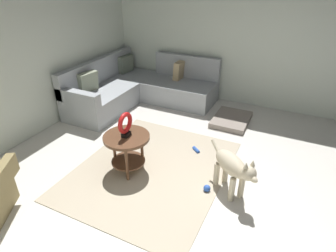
{
  "coord_description": "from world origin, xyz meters",
  "views": [
    {
      "loc": [
        -2.52,
        -0.85,
        2.38
      ],
      "look_at": [
        0.45,
        0.6,
        0.55
      ],
      "focal_mm": 30.03,
      "sensor_mm": 36.0,
      "label": 1
    }
  ],
  "objects_px": {
    "side_table": "(127,144)",
    "dog_toy_rope": "(196,150)",
    "dog": "(233,167)",
    "dog_toy_ball": "(207,188)",
    "sectional_couch": "(138,89)",
    "torus_sculpture": "(125,124)",
    "dog_bed_mat": "(231,120)"
  },
  "relations": [
    {
      "from": "torus_sculpture",
      "to": "dog_toy_rope",
      "type": "relative_size",
      "value": 2.3
    },
    {
      "from": "torus_sculpture",
      "to": "dog",
      "type": "bearing_deg",
      "value": -82.96
    },
    {
      "from": "side_table",
      "to": "dog_toy_ball",
      "type": "relative_size",
      "value": 6.88
    },
    {
      "from": "dog_toy_ball",
      "to": "dog_toy_rope",
      "type": "xyz_separation_m",
      "value": [
        0.76,
        0.43,
        -0.02
      ]
    },
    {
      "from": "dog",
      "to": "dog_toy_ball",
      "type": "relative_size",
      "value": 8.02
    },
    {
      "from": "dog_bed_mat",
      "to": "dog",
      "type": "height_order",
      "value": "dog"
    },
    {
      "from": "sectional_couch",
      "to": "dog_toy_rope",
      "type": "relative_size",
      "value": 15.9
    },
    {
      "from": "sectional_couch",
      "to": "dog_toy_ball",
      "type": "height_order",
      "value": "sectional_couch"
    },
    {
      "from": "dog_bed_mat",
      "to": "sectional_couch",
      "type": "bearing_deg",
      "value": 89.64
    },
    {
      "from": "sectional_couch",
      "to": "torus_sculpture",
      "type": "distance_m",
      "value": 2.29
    },
    {
      "from": "dog",
      "to": "dog_toy_ball",
      "type": "distance_m",
      "value": 0.43
    },
    {
      "from": "dog_toy_rope",
      "to": "sectional_couch",
      "type": "bearing_deg",
      "value": 55.54
    },
    {
      "from": "sectional_couch",
      "to": "dog",
      "type": "bearing_deg",
      "value": -127.36
    },
    {
      "from": "side_table",
      "to": "torus_sculpture",
      "type": "relative_size",
      "value": 1.84
    },
    {
      "from": "dog",
      "to": "dog_toy_rope",
      "type": "bearing_deg",
      "value": -95.57
    },
    {
      "from": "sectional_couch",
      "to": "dog_bed_mat",
      "type": "bearing_deg",
      "value": -90.36
    },
    {
      "from": "sectional_couch",
      "to": "dog_bed_mat",
      "type": "relative_size",
      "value": 2.81
    },
    {
      "from": "side_table",
      "to": "dog_toy_rope",
      "type": "xyz_separation_m",
      "value": [
        0.82,
        -0.66,
        -0.39
      ]
    },
    {
      "from": "side_table",
      "to": "dog",
      "type": "bearing_deg",
      "value": -82.96
    },
    {
      "from": "dog_toy_ball",
      "to": "dog_toy_rope",
      "type": "relative_size",
      "value": 0.62
    },
    {
      "from": "sectional_couch",
      "to": "torus_sculpture",
      "type": "height_order",
      "value": "sectional_couch"
    },
    {
      "from": "dog_bed_mat",
      "to": "dog_toy_rope",
      "type": "distance_m",
      "value": 1.18
    },
    {
      "from": "side_table",
      "to": "dog_toy_rope",
      "type": "distance_m",
      "value": 1.13
    },
    {
      "from": "sectional_couch",
      "to": "dog_toy_rope",
      "type": "bearing_deg",
      "value": -124.46
    },
    {
      "from": "torus_sculpture",
      "to": "dog",
      "type": "distance_m",
      "value": 1.4
    },
    {
      "from": "dog_bed_mat",
      "to": "dog_toy_ball",
      "type": "xyz_separation_m",
      "value": [
        -1.92,
        -0.2,
        -0.0
      ]
    },
    {
      "from": "dog_toy_ball",
      "to": "side_table",
      "type": "bearing_deg",
      "value": 93.29
    },
    {
      "from": "dog_toy_ball",
      "to": "dog_toy_rope",
      "type": "bearing_deg",
      "value": 29.55
    },
    {
      "from": "dog_bed_mat",
      "to": "dog_toy_ball",
      "type": "bearing_deg",
      "value": -174.01
    },
    {
      "from": "dog",
      "to": "dog_toy_rope",
      "type": "height_order",
      "value": "dog"
    },
    {
      "from": "sectional_couch",
      "to": "dog",
      "type": "height_order",
      "value": "sectional_couch"
    },
    {
      "from": "dog_bed_mat",
      "to": "dog_toy_rope",
      "type": "xyz_separation_m",
      "value": [
        -1.16,
        0.23,
        -0.02
      ]
    }
  ]
}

